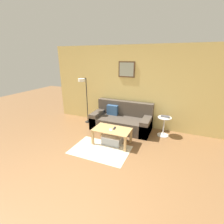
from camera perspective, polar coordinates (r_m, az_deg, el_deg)
The scene contains 11 objects.
ground_plane at distance 3.22m, azimuth -11.90°, elevation -24.94°, with size 16.00×16.00×0.00m, color brown.
wall_back at distance 5.27m, azimuth 6.96°, elevation 8.65°, with size 5.60×0.09×2.55m.
area_rug at distance 4.17m, azimuth -4.11°, elevation -13.07°, with size 1.43×0.95×0.01m, color beige.
couch at distance 5.18m, azimuth 3.37°, elevation -2.93°, with size 1.84×0.87×0.84m.
coffee_table at distance 4.29m, azimuth -0.00°, elevation -6.91°, with size 0.97×0.56×0.42m.
storage_bin at distance 4.41m, azimuth 0.38°, elevation -9.37°, with size 0.52×0.46×0.24m.
floor_lamp at distance 5.37m, azimuth -9.93°, elevation 7.55°, with size 0.21×0.46×1.56m.
side_table at distance 4.94m, azimuth 17.79°, elevation -4.24°, with size 0.38×0.38×0.57m.
book_stack at distance 4.84m, azimuth 18.12°, elevation -1.56°, with size 0.24×0.18×0.04m.
remote_control at distance 4.28m, azimuth 0.87°, elevation -5.67°, with size 0.04×0.15×0.02m, color #232328.
cell_phone at distance 4.20m, azimuth -0.44°, elevation -6.29°, with size 0.07×0.14×0.01m, color silver.
Camera 1 is at (1.44, -1.84, 2.22)m, focal length 26.00 mm.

